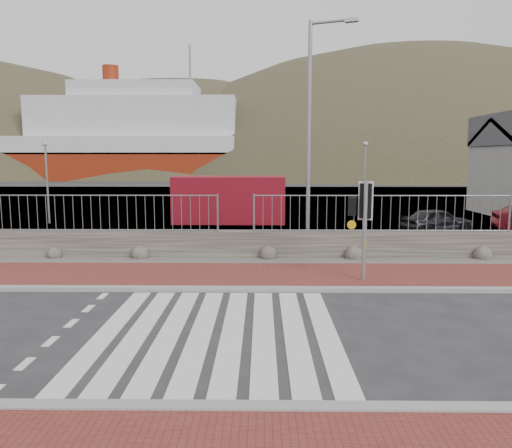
{
  "coord_description": "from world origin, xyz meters",
  "views": [
    {
      "loc": [
        0.87,
        -9.2,
        3.35
      ],
      "look_at": [
        0.72,
        3.0,
        1.71
      ],
      "focal_mm": 35.0,
      "sensor_mm": 36.0,
      "label": 1
    }
  ],
  "objects_px": {
    "traffic_signal_far": "(364,209)",
    "shipping_container": "(229,199)",
    "ferry": "(96,144)",
    "car_a": "(437,220)",
    "streetlight": "(313,126)"
  },
  "relations": [
    {
      "from": "ferry",
      "to": "shipping_container",
      "type": "distance_m",
      "value": 56.82
    },
    {
      "from": "ferry",
      "to": "traffic_signal_far",
      "type": "relative_size",
      "value": 18.26
    },
    {
      "from": "traffic_signal_far",
      "to": "car_a",
      "type": "height_order",
      "value": "traffic_signal_far"
    },
    {
      "from": "traffic_signal_far",
      "to": "car_a",
      "type": "xyz_separation_m",
      "value": [
        5.16,
        9.09,
        -1.43
      ]
    },
    {
      "from": "shipping_container",
      "to": "streetlight",
      "type": "bearing_deg",
      "value": -67.38
    },
    {
      "from": "shipping_container",
      "to": "car_a",
      "type": "relative_size",
      "value": 1.77
    },
    {
      "from": "ferry",
      "to": "shipping_container",
      "type": "relative_size",
      "value": 8.79
    },
    {
      "from": "traffic_signal_far",
      "to": "streetlight",
      "type": "relative_size",
      "value": 0.35
    },
    {
      "from": "ferry",
      "to": "car_a",
      "type": "xyz_separation_m",
      "value": [
        33.36,
        -54.9,
        -4.81
      ]
    },
    {
      "from": "ferry",
      "to": "car_a",
      "type": "bearing_deg",
      "value": -58.71
    },
    {
      "from": "streetlight",
      "to": "ferry",
      "type": "bearing_deg",
      "value": 135.64
    },
    {
      "from": "car_a",
      "to": "streetlight",
      "type": "bearing_deg",
      "value": 110.66
    },
    {
      "from": "shipping_container",
      "to": "car_a",
      "type": "height_order",
      "value": "shipping_container"
    },
    {
      "from": "traffic_signal_far",
      "to": "shipping_container",
      "type": "distance_m",
      "value": 13.34
    },
    {
      "from": "traffic_signal_far",
      "to": "shipping_container",
      "type": "height_order",
      "value": "traffic_signal_far"
    }
  ]
}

